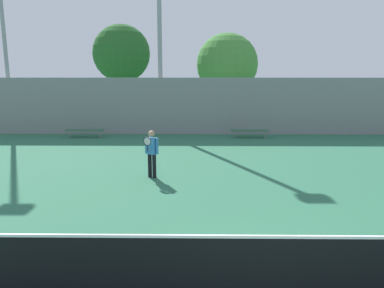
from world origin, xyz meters
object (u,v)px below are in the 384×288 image
(bench_adjacent_court, at_px, (85,130))
(light_pole_far_right, at_px, (1,8))
(bench_courtside_far, at_px, (250,131))
(tree_green_broad, at_px, (227,64))
(tennis_net, at_px, (269,265))
(light_pole_near_left, at_px, (159,21))
(tree_dark_dense, at_px, (122,54))
(tennis_player, at_px, (152,151))

(bench_adjacent_court, xyz_separation_m, light_pole_far_right, (-4.86, 1.56, 6.83))
(bench_courtside_far, relative_size, light_pole_far_right, 0.18)
(tree_green_broad, bearing_deg, light_pole_far_right, -156.53)
(tennis_net, height_order, light_pole_near_left, light_pole_near_left)
(bench_adjacent_court, distance_m, tree_green_broad, 11.95)
(bench_courtside_far, height_order, tree_dark_dense, tree_dark_dense)
(light_pole_near_left, height_order, light_pole_far_right, light_pole_far_right)
(light_pole_far_right, relative_size, tree_green_broad, 1.91)
(tree_dark_dense, bearing_deg, tennis_player, -75.30)
(light_pole_near_left, bearing_deg, bench_adjacent_court, -157.95)
(bench_courtside_far, xyz_separation_m, light_pole_far_right, (-14.22, 1.56, 6.83))
(tennis_net, distance_m, tennis_player, 7.62)
(tennis_net, relative_size, tree_dark_dense, 1.57)
(bench_courtside_far, bearing_deg, tree_green_broad, 95.88)
(tennis_player, xyz_separation_m, light_pole_far_right, (-9.62, 9.46, 6.26))
(tree_dark_dense, bearing_deg, tree_green_broad, 6.95)
(tree_green_broad, bearing_deg, tennis_net, -92.57)
(tennis_net, bearing_deg, bench_courtside_far, 83.26)
(bench_courtside_far, relative_size, tree_dark_dense, 0.31)
(bench_courtside_far, bearing_deg, tennis_net, -96.74)
(bench_courtside_far, relative_size, tree_green_broad, 0.34)
(tennis_player, bearing_deg, bench_adjacent_court, 145.61)
(bench_courtside_far, height_order, tree_green_broad, tree_green_broad)
(bench_courtside_far, bearing_deg, tennis_player, -120.22)
(tennis_net, bearing_deg, light_pole_near_left, 101.55)
(tennis_player, bearing_deg, tennis_net, -43.63)
(tree_green_broad, height_order, tree_dark_dense, tree_dark_dense)
(bench_adjacent_court, bearing_deg, tree_green_broad, 40.76)
(tennis_player, relative_size, tree_dark_dense, 0.25)
(bench_courtside_far, height_order, light_pole_near_left, light_pole_near_left)
(light_pole_far_right, bearing_deg, light_pole_near_left, 0.83)
(tennis_player, bearing_deg, light_pole_near_left, 117.94)
(tree_green_broad, xyz_separation_m, tree_dark_dense, (-7.60, -0.93, 0.72))
(bench_courtside_far, xyz_separation_m, light_pole_near_left, (-5.17, 1.70, 6.13))
(tennis_player, distance_m, bench_courtside_far, 9.15)
(tennis_player, relative_size, light_pole_near_left, 0.15)
(light_pole_far_right, xyz_separation_m, tree_green_broad, (13.45, 5.84, -3.08))
(light_pole_far_right, relative_size, tree_dark_dense, 1.77)
(tennis_player, distance_m, light_pole_far_right, 14.87)
(tennis_player, height_order, bench_courtside_far, tennis_player)
(bench_courtside_far, bearing_deg, tree_dark_dense, 142.24)
(light_pole_far_right, xyz_separation_m, tree_dark_dense, (5.85, 4.91, -2.36))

